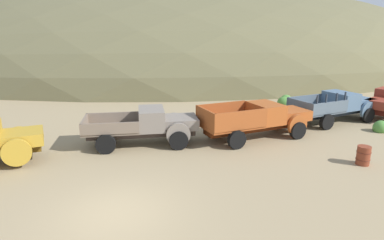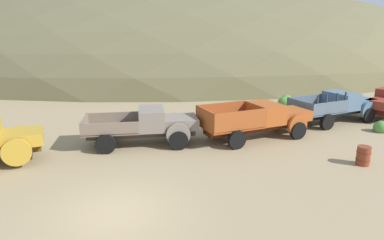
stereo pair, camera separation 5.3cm
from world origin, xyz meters
name	(u,v)px [view 1 (the left image)]	position (x,y,z in m)	size (l,w,h in m)	color
ground_plane	(115,213)	(0.00, 0.00, 0.00)	(300.00, 300.00, 0.00)	#998460
hill_center	(190,58)	(23.85, 57.61, 0.00)	(103.90, 88.84, 27.63)	brown
truck_primer_gray	(150,126)	(2.72, 6.26, 0.99)	(6.05, 3.32, 1.89)	#3D322D
truck_oxide_orange	(263,119)	(8.81, 5.24, 1.02)	(6.43, 2.73, 1.91)	#51220D
truck_chalk_blue	(339,106)	(15.26, 6.40, 1.00)	(6.09, 2.93, 2.16)	#262D39
oil_drum_by_truck	(363,155)	(10.86, 0.27, 0.43)	(0.61, 0.61, 0.85)	brown
bush_lone_scrub	(382,128)	(15.95, 3.63, 0.21)	(1.04, 0.82, 0.86)	#4C8438
bush_front_right	(285,102)	(14.90, 11.56, 0.27)	(1.30, 1.09, 1.04)	#4C8438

